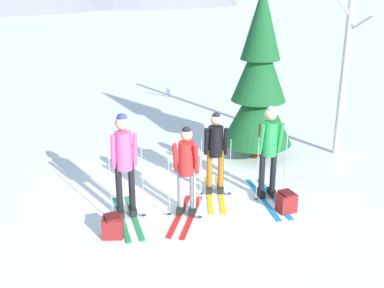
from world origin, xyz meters
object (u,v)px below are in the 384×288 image
at_px(skier_in_black, 215,149).
at_px(backpack_on_snow_front, 287,202).
at_px(skier_in_pink, 124,159).
at_px(birch_tree_tall, 346,57).
at_px(skier_in_red, 187,166).
at_px(skier_in_green, 269,146).
at_px(pine_tree_near, 259,83).
at_px(backpack_on_snow_beside, 113,227).

height_order(skier_in_black, backpack_on_snow_front, skier_in_black).
bearing_deg(skier_in_pink, birch_tree_tall, 11.01).
distance_m(skier_in_red, skier_in_black, 1.03).
bearing_deg(birch_tree_tall, skier_in_green, -153.85).
bearing_deg(skier_in_red, birch_tree_tall, 17.59).
xyz_separation_m(skier_in_black, pine_tree_near, (1.69, 1.33, 0.86)).
relative_size(skier_in_red, skier_in_green, 0.90).
xyz_separation_m(skier_in_green, backpack_on_snow_beside, (-3.06, -0.32, -0.83)).
height_order(skier_in_green, birch_tree_tall, birch_tree_tall).
bearing_deg(pine_tree_near, backpack_on_snow_front, -108.70).
distance_m(backpack_on_snow_front, backpack_on_snow_beside, 3.08).
xyz_separation_m(skier_in_green, pine_tree_near, (0.87, 1.88, 0.75)).
relative_size(skier_in_black, skier_in_green, 0.92).
xyz_separation_m(skier_in_red, pine_tree_near, (2.53, 1.92, 0.86)).
distance_m(skier_in_green, backpack_on_snow_beside, 3.19).
bearing_deg(birch_tree_tall, pine_tree_near, 164.88).
xyz_separation_m(skier_in_red, skier_in_green, (1.66, 0.04, 0.11)).
relative_size(pine_tree_near, backpack_on_snow_front, 10.16).
height_order(skier_in_red, pine_tree_near, pine_tree_near).
bearing_deg(skier_in_pink, skier_in_red, -19.14).
bearing_deg(pine_tree_near, backpack_on_snow_beside, -150.77).
bearing_deg(backpack_on_snow_beside, backpack_on_snow_front, -6.53).
bearing_deg(backpack_on_snow_front, birch_tree_tall, 36.24).
relative_size(skier_in_red, backpack_on_snow_beside, 4.21).
relative_size(skier_in_pink, skier_in_black, 1.14).
height_order(skier_in_pink, skier_in_red, skier_in_pink).
distance_m(skier_in_pink, pine_tree_near, 3.93).
relative_size(pine_tree_near, birch_tree_tall, 0.87).
height_order(skier_in_red, backpack_on_snow_front, skier_in_red).
xyz_separation_m(skier_in_black, backpack_on_snow_beside, (-2.24, -0.87, -0.72)).
bearing_deg(skier_in_red, skier_in_pink, 160.86).
height_order(pine_tree_near, birch_tree_tall, birch_tree_tall).
distance_m(skier_in_pink, backpack_on_snow_beside, 1.15).
bearing_deg(skier_in_black, backpack_on_snow_beside, -158.71).
bearing_deg(skier_in_red, skier_in_black, 35.52).
distance_m(skier_in_red, pine_tree_near, 3.29).
bearing_deg(backpack_on_snow_front, skier_in_green, 90.35).
bearing_deg(pine_tree_near, skier_in_black, -141.91).
relative_size(skier_in_red, birch_tree_tall, 0.36).
xyz_separation_m(skier_in_pink, skier_in_green, (2.66, -0.30, -0.06)).
xyz_separation_m(skier_in_black, backpack_on_snow_front, (0.83, -1.22, -0.72)).
distance_m(birch_tree_tall, backpack_on_snow_beside, 6.43).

